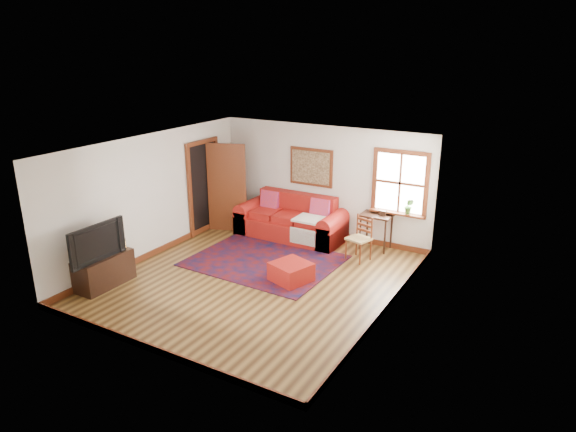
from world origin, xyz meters
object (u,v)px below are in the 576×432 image
Objects in this scene: side_table at (376,220)px; media_cabinet at (104,270)px; red_leather_sofa at (292,223)px; red_ottoman at (291,272)px; ladder_back_chair at (361,237)px.

side_table is 0.73× the size of media_cabinet.
red_ottoman is (1.14, -2.03, -0.14)m from red_leather_sofa.
ladder_back_chair is (1.84, -0.44, 0.17)m from red_leather_sofa.
red_leather_sofa is 1.90m from ladder_back_chair.
media_cabinet reaches higher than red_ottoman.
ladder_back_chair is at bearing -13.48° from red_leather_sofa.
red_leather_sofa is 2.70× the size of ladder_back_chair.
media_cabinet is at bearing -113.88° from red_leather_sofa.
red_ottoman is at bearing -108.59° from side_table.
red_leather_sofa reaches higher than side_table.
red_leather_sofa is at bearing 166.52° from ladder_back_chair.
side_table is 0.85× the size of ladder_back_chair.
ladder_back_chair reaches higher than side_table.
red_ottoman is 3.37m from media_cabinet.
red_leather_sofa reaches higher than media_cabinet.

